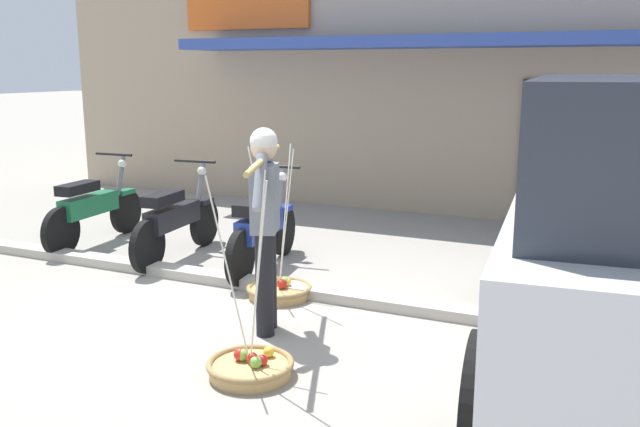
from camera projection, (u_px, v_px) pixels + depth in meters
ground_plane at (222, 311)px, 6.18m from camera, size 90.00×90.00×0.00m
sidewalk_curb at (260, 284)px, 6.80m from camera, size 20.00×0.24×0.10m
fruit_vendor at (265, 217)px, 5.52m from camera, size 0.65×1.62×1.70m
fruit_basket_left_side at (250, 366)px, 4.88m from camera, size 0.63×0.63×1.45m
fruit_basket_right_side at (279, 289)px, 6.55m from camera, size 0.63×0.63×1.45m
motorcycle_nearest_shop at (93, 209)px, 8.43m from camera, size 0.54×1.82×1.09m
motorcycle_second_in_row at (176, 220)px, 7.79m from camera, size 0.54×1.82×1.09m
motorcycle_third_in_row at (262, 229)px, 7.35m from camera, size 0.54×1.82×1.09m
storefront_building at (464, 71)px, 12.13m from camera, size 13.00×6.00×4.20m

